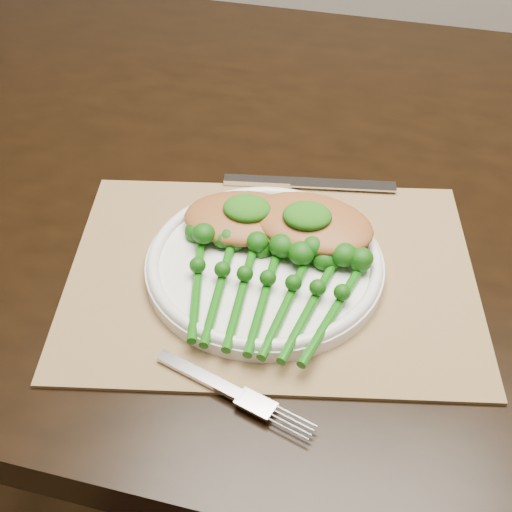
# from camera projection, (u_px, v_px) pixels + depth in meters

# --- Properties ---
(dining_table) EXTENTS (1.68, 1.06, 0.75)m
(dining_table) POSITION_uv_depth(u_px,v_px,m) (338.00, 375.00, 1.10)
(dining_table) COLOR black
(dining_table) RESTS_ON ground
(placemat) EXTENTS (0.44, 0.34, 0.00)m
(placemat) POSITION_uv_depth(u_px,v_px,m) (272.00, 275.00, 0.72)
(placemat) COLOR olive
(placemat) RESTS_ON dining_table
(dinner_plate) EXTENTS (0.24, 0.24, 0.02)m
(dinner_plate) POSITION_uv_depth(u_px,v_px,m) (265.00, 263.00, 0.71)
(dinner_plate) COLOR white
(dinner_plate) RESTS_ON placemat
(knife) EXTENTS (0.20, 0.03, 0.01)m
(knife) POSITION_uv_depth(u_px,v_px,m) (293.00, 182.00, 0.83)
(knife) COLOR silver
(knife) RESTS_ON placemat
(fork) EXTENTS (0.15, 0.07, 0.00)m
(fork) POSITION_uv_depth(u_px,v_px,m) (243.00, 398.00, 0.60)
(fork) COLOR silver
(fork) RESTS_ON placemat
(chicken_fillet_left) EXTENTS (0.13, 0.10, 0.03)m
(chicken_fillet_left) POSITION_uv_depth(u_px,v_px,m) (244.00, 218.00, 0.74)
(chicken_fillet_left) COLOR #A0602E
(chicken_fillet_left) RESTS_ON dinner_plate
(chicken_fillet_right) EXTENTS (0.15, 0.12, 0.03)m
(chicken_fillet_right) POSITION_uv_depth(u_px,v_px,m) (311.00, 222.00, 0.73)
(chicken_fillet_right) COLOR #A0602E
(chicken_fillet_right) RESTS_ON dinner_plate
(pesto_dollop_left) EXTENTS (0.05, 0.04, 0.02)m
(pesto_dollop_left) POSITION_uv_depth(u_px,v_px,m) (247.00, 208.00, 0.73)
(pesto_dollop_left) COLOR #144C0A
(pesto_dollop_left) RESTS_ON chicken_fillet_left
(pesto_dollop_right) EXTENTS (0.05, 0.04, 0.02)m
(pesto_dollop_right) POSITION_uv_depth(u_px,v_px,m) (307.00, 216.00, 0.71)
(pesto_dollop_right) COLOR #144C0A
(pesto_dollop_right) RESTS_ON chicken_fillet_right
(broccolini_bundle) EXTENTS (0.17, 0.19, 0.04)m
(broccolini_bundle) POSITION_uv_depth(u_px,v_px,m) (263.00, 300.00, 0.67)
(broccolini_bundle) COLOR #10560B
(broccolini_bundle) RESTS_ON dinner_plate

